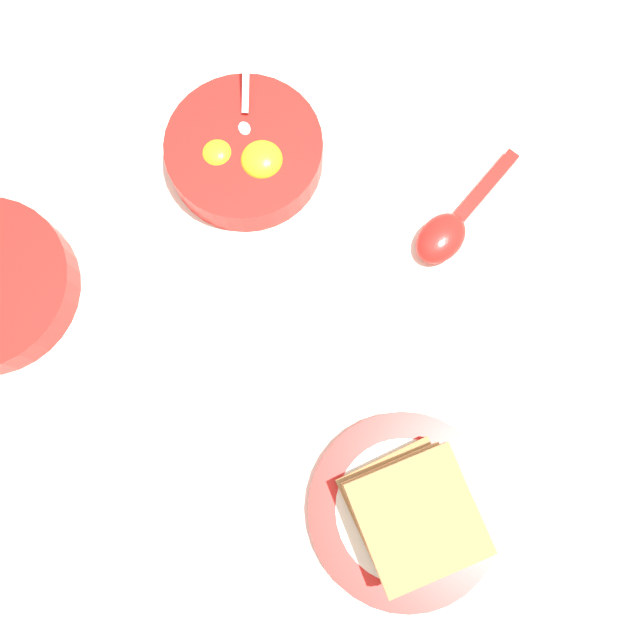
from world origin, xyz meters
TOP-DOWN VIEW (x-y plane):
  - ground_plane at (0.00, 0.00)m, footprint 3.00×3.00m
  - egg_bowl at (0.22, -0.06)m, footprint 0.17×0.17m
  - toast_plate at (-0.18, -0.07)m, footprint 0.19×0.19m
  - toast_sandwich at (-0.18, -0.07)m, footprint 0.11×0.11m
  - soup_spoon at (0.06, -0.23)m, footprint 0.10×0.16m

SIDE VIEW (x-z plane):
  - ground_plane at x=0.00m, z-range 0.00..0.00m
  - toast_plate at x=-0.18m, z-range 0.00..0.02m
  - soup_spoon at x=0.06m, z-range 0.00..0.03m
  - egg_bowl at x=0.22m, z-range -0.01..0.05m
  - toast_sandwich at x=-0.18m, z-range 0.02..0.07m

